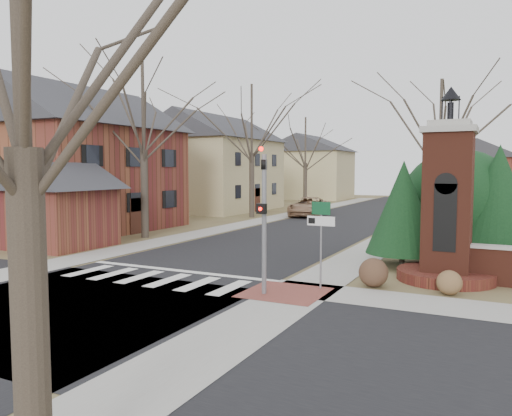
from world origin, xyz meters
The scene contains 27 objects.
ground centered at (0.00, 0.00, 0.00)m, with size 120.00×120.00×0.00m, color brown.
main_street centered at (0.00, 22.00, 0.01)m, with size 8.00×70.00×0.01m, color black.
cross_street centered at (0.00, -3.00, 0.01)m, with size 120.00×8.00×0.01m, color black.
crosswalk_zone centered at (0.00, 0.80, 0.01)m, with size 8.00×2.20×0.02m, color silver.
stop_bar centered at (0.00, 2.30, 0.01)m, with size 8.00×0.35×0.02m, color silver.
sidewalk_right_main centered at (5.20, 22.00, 0.01)m, with size 2.00×60.00×0.02m, color gray.
sidewalk_left centered at (-5.20, 22.00, 0.01)m, with size 2.00×60.00×0.02m, color gray.
curb_apron centered at (4.80, 1.00, 0.01)m, with size 2.40×2.40×0.02m, color brown.
traffic_signal_pole centered at (4.30, 0.57, 2.59)m, with size 0.28×0.41×4.50m.
sign_post centered at (5.59, 1.99, 1.95)m, with size 0.90×0.07×2.75m.
brick_gate_monument centered at (9.00, 4.99, 2.17)m, with size 3.20×3.20×6.47m.
house_brick_left centered at (-13.01, 9.99, 4.66)m, with size 9.80×11.80×9.42m.
house_stucco_left centered at (-13.50, 27.00, 4.59)m, with size 9.80×12.80×9.28m.
garage_left centered at (-8.52, 4.49, 2.24)m, with size 4.80×4.80×4.29m.
house_distant_left centered at (-12.01, 48.00, 4.25)m, with size 10.80×8.80×8.53m.
house_distant_right centered at (7.99, 47.99, 3.65)m, with size 8.80×8.80×7.30m.
evergreen_near centered at (7.20, 7.00, 2.30)m, with size 2.80×2.80×4.10m.
evergreen_mid centered at (10.50, 8.20, 2.60)m, with size 3.40×3.40×4.70m.
evergreen_mass centered at (9.00, 9.50, 2.40)m, with size 4.80×4.80×4.80m, color black.
bare_tree_0 centered at (-7.00, 9.00, 7.70)m, with size 8.05×8.05×11.15m.
bare_tree_1 centered at (-7.00, 22.00, 8.03)m, with size 8.40×8.40×11.64m.
bare_tree_2 centered at (-7.50, 35.00, 7.03)m, with size 7.35×7.35×10.19m.
bare_tree_3 centered at (7.50, 16.00, 6.69)m, with size 7.00×7.00×9.70m.
pickup_truck centered at (-3.40, 25.05, 0.76)m, with size 2.51×5.45×1.51m, color #967052.
distant_car centered at (1.60, 42.59, 0.70)m, with size 1.49×4.26×1.40m, color #313439.
dry_shrub_left centered at (7.03, 3.00, 0.47)m, with size 0.93×0.93×0.93m, color #4D3323.
dry_shrub_right centered at (9.30, 3.00, 0.37)m, with size 0.74×0.74×0.74m, color brown.
Camera 1 is at (10.66, -12.73, 3.75)m, focal length 35.00 mm.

